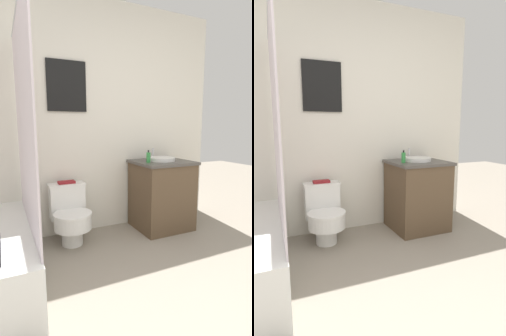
% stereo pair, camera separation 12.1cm
% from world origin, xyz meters
% --- Properties ---
extents(wall_back, '(3.38, 0.07, 2.50)m').
position_xyz_m(wall_back, '(-0.00, 2.19, 1.25)').
color(wall_back, silver).
rests_on(wall_back, ground_plane).
extents(toilet, '(0.37, 0.49, 0.59)m').
position_xyz_m(toilet, '(-0.18, 1.92, 0.29)').
color(toilet, white).
rests_on(toilet, ground_plane).
extents(vanity, '(0.63, 0.57, 0.78)m').
position_xyz_m(vanity, '(0.87, 1.87, 0.39)').
color(vanity, brown).
rests_on(vanity, ground_plane).
extents(sink, '(0.32, 0.35, 0.13)m').
position_xyz_m(sink, '(0.87, 1.89, 0.80)').
color(sink, white).
rests_on(sink, vanity).
extents(soap_bottle, '(0.05, 0.05, 0.13)m').
position_xyz_m(soap_bottle, '(0.66, 1.82, 0.84)').
color(soap_bottle, green).
rests_on(soap_bottle, vanity).
extents(book_on_tank, '(0.17, 0.09, 0.02)m').
position_xyz_m(book_on_tank, '(-0.18, 2.04, 0.60)').
color(book_on_tank, maroon).
rests_on(book_on_tank, toilet).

